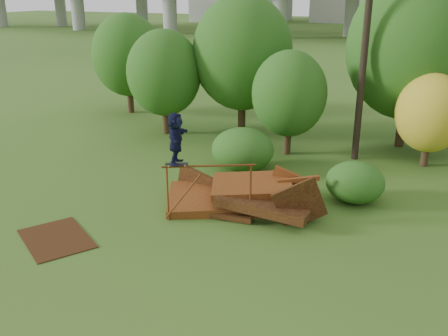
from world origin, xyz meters
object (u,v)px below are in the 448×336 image
at_px(skater, 176,138).
at_px(utility_pole, 366,31).
at_px(scrap_pile, 242,197).
at_px(flat_plate, 56,239).

height_order(skater, utility_pole, utility_pole).
height_order(scrap_pile, skater, skater).
bearing_deg(skater, scrap_pile, -57.12).
relative_size(skater, flat_plate, 0.67).
distance_m(scrap_pile, flat_plate, 5.85).
bearing_deg(utility_pole, skater, -115.40).
relative_size(scrap_pile, utility_pole, 0.55).
bearing_deg(scrap_pile, skater, -130.25).
relative_size(skater, utility_pole, 0.15).
height_order(flat_plate, utility_pole, utility_pole).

